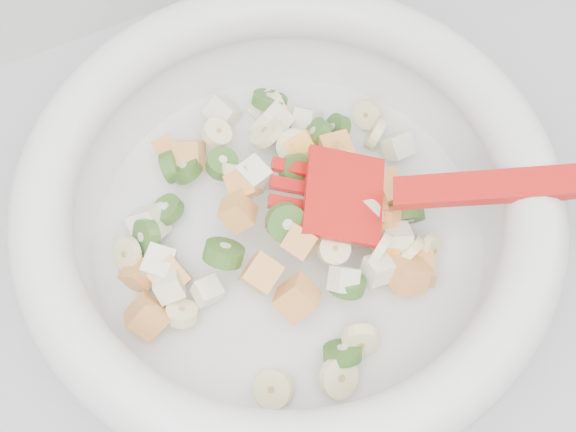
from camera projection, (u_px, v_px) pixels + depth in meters
name	position (u px, v px, depth m)	size (l,w,h in m)	color
counter	(409.00, 341.00, 0.98)	(2.00, 0.60, 0.90)	gray
mixing_bowl	(289.00, 210.00, 0.50)	(0.44, 0.37, 0.13)	silver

